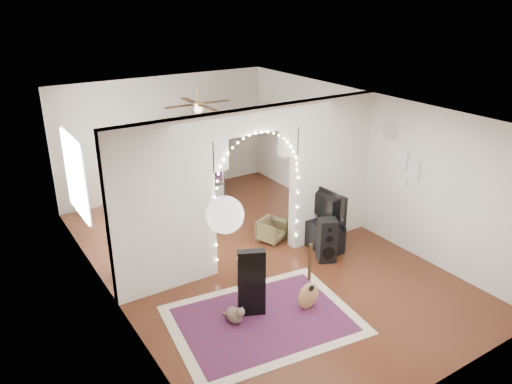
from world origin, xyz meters
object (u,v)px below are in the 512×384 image
media_console (319,234)px  dining_table (149,172)px  acoustic_guitar (309,285)px  floor_speaker (327,240)px  dining_chair_left (272,230)px  dining_chair_right (185,219)px  bookcase (187,168)px

media_console → dining_table: size_ratio=0.78×
acoustic_guitar → floor_speaker: (1.16, 0.96, -0.01)m
floor_speaker → dining_chair_left: floor_speaker is taller
dining_table → dining_chair_right: dining_table is taller
dining_table → dining_chair_right: 1.90m
media_console → bookcase: size_ratio=0.60×
floor_speaker → bookcase: size_ratio=0.48×
bookcase → dining_chair_right: bookcase is taller
media_console → dining_table: bearing=113.0°
floor_speaker → dining_chair_right: (-1.58, 2.39, -0.14)m
floor_speaker → dining_chair_right: size_ratio=1.39×
dining_table → dining_chair_left: size_ratio=2.74×
dining_chair_left → dining_chair_right: dining_chair_right is taller
media_console → acoustic_guitar: bearing=-136.3°
dining_table → dining_chair_right: bearing=-84.2°
media_console → bookcase: 3.36m
floor_speaker → media_console: 0.57m
media_console → dining_table: dining_table is taller
dining_table → dining_chair_left: dining_table is taller
media_console → dining_chair_right: 2.62m
bookcase → dining_chair_right: 1.48m
floor_speaker → dining_chair_right: floor_speaker is taller
dining_chair_left → media_console: bearing=-69.2°
dining_chair_left → dining_chair_right: size_ratio=0.82×
dining_chair_right → bookcase: bearing=46.1°
acoustic_guitar → media_console: acoustic_guitar is taller
floor_speaker → bookcase: 3.74m
floor_speaker → media_console: size_ratio=0.79×
floor_speaker → media_console: (0.23, 0.50, -0.14)m
acoustic_guitar → dining_chair_left: 2.25m
acoustic_guitar → bookcase: (0.23, 4.55, 0.43)m
dining_table → dining_chair_left: 3.36m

